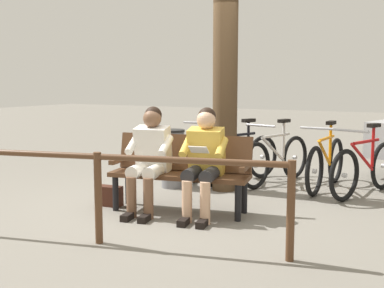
# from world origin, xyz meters

# --- Properties ---
(ground_plane) EXTENTS (40.00, 40.00, 0.00)m
(ground_plane) POSITION_xyz_m (0.00, 0.00, 0.00)
(ground_plane) COLOR slate
(bench) EXTENTS (1.66, 0.79, 0.87)m
(bench) POSITION_xyz_m (-0.09, -0.07, 0.51)
(bench) COLOR #51331E
(bench) RESTS_ON ground
(person_reading) EXTENTS (0.54, 0.81, 1.20)m
(person_reading) POSITION_xyz_m (-0.43, 0.03, 0.66)
(person_reading) COLOR gold
(person_reading) RESTS_ON ground
(person_companion) EXTENTS (0.54, 0.81, 1.20)m
(person_companion) POSITION_xyz_m (0.19, 0.16, 0.66)
(person_companion) COLOR white
(person_companion) RESTS_ON ground
(handbag) EXTENTS (0.31, 0.17, 0.24)m
(handbag) POSITION_xyz_m (0.76, 0.19, 0.12)
(handbag) COLOR #3F1E14
(handbag) RESTS_ON ground
(tree_trunk) EXTENTS (0.33, 0.33, 3.08)m
(tree_trunk) POSITION_xyz_m (-0.07, -1.27, 1.54)
(tree_trunk) COLOR #4C3823
(tree_trunk) RESTS_ON ground
(litter_bin) EXTENTS (0.34, 0.34, 0.82)m
(litter_bin) POSITION_xyz_m (0.64, -1.08, 0.41)
(litter_bin) COLOR slate
(litter_bin) RESTS_ON ground
(bicycle_green) EXTENTS (0.66, 1.61, 0.94)m
(bicycle_green) POSITION_xyz_m (-1.82, -1.88, 0.36)
(bicycle_green) COLOR black
(bicycle_green) RESTS_ON ground
(bicycle_black) EXTENTS (0.48, 1.68, 0.94)m
(bicycle_black) POSITION_xyz_m (-1.28, -2.00, 0.36)
(bicycle_black) COLOR black
(bicycle_black) RESTS_ON ground
(bicycle_purple) EXTENTS (0.58, 1.64, 0.94)m
(bicycle_purple) POSITION_xyz_m (-0.56, -2.01, 0.36)
(bicycle_purple) COLOR black
(bicycle_purple) RESTS_ON ground
(bicycle_red) EXTENTS (0.68, 1.60, 0.94)m
(bicycle_red) POSITION_xyz_m (-0.06, -1.83, 0.36)
(bicycle_red) COLOR black
(bicycle_red) RESTS_ON ground
(bicycle_silver) EXTENTS (0.48, 1.68, 0.94)m
(bicycle_silver) POSITION_xyz_m (0.54, -2.00, 0.36)
(bicycle_silver) COLOR black
(bicycle_silver) RESTS_ON ground
(railing_fence) EXTENTS (3.43, 0.91, 0.85)m
(railing_fence) POSITION_xyz_m (-0.02, 1.32, 0.60)
(railing_fence) COLOR #51331E
(railing_fence) RESTS_ON ground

